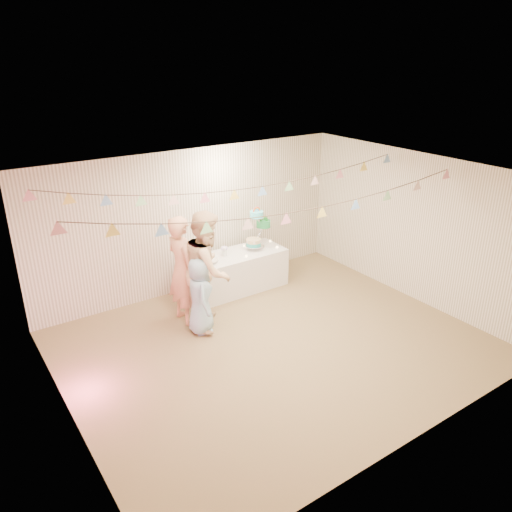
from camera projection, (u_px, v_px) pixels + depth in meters
floor at (275, 345)px, 7.59m from camera, size 6.00×6.00×0.00m
ceiling at (278, 177)px, 6.59m from camera, size 6.00×6.00×0.00m
back_wall at (194, 221)px, 9.00m from camera, size 6.00×6.00×0.00m
front_wall at (419, 347)px, 5.19m from camera, size 6.00×6.00×0.00m
left_wall at (59, 329)px, 5.53m from camera, size 5.00×5.00×0.00m
right_wall at (415, 228)px, 8.66m from camera, size 5.00×5.00×0.00m
table at (235, 272)px, 9.23m from camera, size 1.90×0.76×0.71m
cake_stand at (258, 226)px, 9.26m from camera, size 0.67×0.39×0.75m
cake_bottom at (253, 243)px, 9.24m from camera, size 0.31×0.31×0.15m
cake_middle at (263, 224)px, 9.43m from camera, size 0.27×0.27×0.22m
cake_top_tier at (257, 214)px, 9.11m from camera, size 0.25×0.25×0.19m
platter at (208, 260)px, 8.73m from camera, size 0.34×0.34×0.02m
posy at (224, 249)px, 8.98m from camera, size 0.16×0.16×0.18m
person_adult_a at (182, 270)px, 7.97m from camera, size 0.47×0.69×1.81m
person_adult_b at (208, 270)px, 7.84m from camera, size 1.14×1.18×1.92m
person_child at (200, 295)px, 7.75m from camera, size 0.58×0.71×1.26m
bunting_back at (234, 179)px, 7.53m from camera, size 5.60×1.10×0.40m
bunting_front at (286, 201)px, 6.55m from camera, size 5.60×0.90×0.36m
tealight_0 at (200, 266)px, 8.55m from camera, size 0.04×0.04×0.03m
tealight_1 at (213, 254)px, 9.04m from camera, size 0.04×0.04×0.03m
tealight_2 at (246, 256)px, 8.97m from camera, size 0.04×0.04×0.03m
tealight_3 at (244, 246)px, 9.43m from camera, size 0.04×0.04×0.03m
tealight_4 at (277, 247)px, 9.37m from camera, size 0.04×0.04×0.03m
tealight_5 at (270, 241)px, 9.67m from camera, size 0.04×0.04×0.03m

